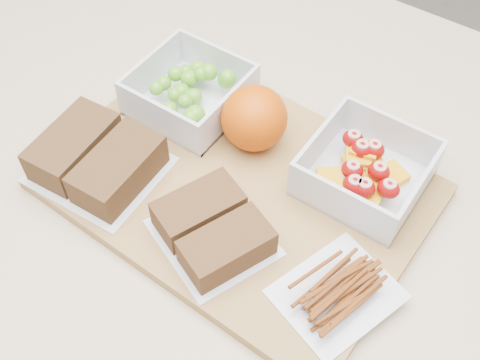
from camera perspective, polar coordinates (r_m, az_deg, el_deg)
The scene contains 8 objects.
counter at distance 1.11m, azimuth -0.55°, elevation -15.04°, with size 1.20×0.90×0.90m, color beige.
cutting_board at distance 0.71m, azimuth -0.28°, elevation -0.59°, with size 0.42×0.30×0.02m, color #A27A43.
grape_container at distance 0.77m, azimuth -4.59°, elevation 8.35°, with size 0.13×0.13×0.05m.
fruit_container at distance 0.70m, azimuth 11.76°, elevation 0.81°, with size 0.13×0.13×0.05m.
orange at distance 0.71m, azimuth 1.36°, elevation 5.88°, with size 0.08×0.08×0.08m, color #CB4B04.
sandwich_bag_left at distance 0.71m, azimuth -13.48°, elevation 2.01°, with size 0.15×0.13×0.04m.
sandwich_bag_center at distance 0.64m, azimuth -2.61°, elevation -4.66°, with size 0.15×0.15×0.04m.
pretzel_bag at distance 0.62m, azimuth 9.29°, elevation -10.13°, with size 0.13×0.14×0.03m.
Camera 1 is at (0.25, -0.35, 1.47)m, focal length 45.00 mm.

